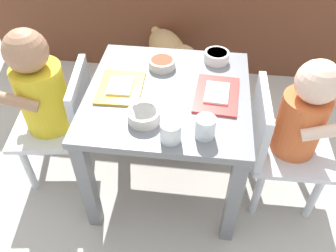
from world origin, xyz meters
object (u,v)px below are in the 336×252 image
at_px(cereal_bowl_right_side, 144,115).
at_px(water_cup_left, 171,133).
at_px(food_tray_left, 120,87).
at_px(dog, 171,53).
at_px(cereal_bowl_left_side, 162,63).
at_px(food_tray_right, 217,94).
at_px(water_cup_right, 205,128).
at_px(veggie_bowl_near, 217,56).
at_px(dining_table, 168,110).
at_px(seated_child_left, 45,95).
at_px(seated_child_right, 297,122).

bearing_deg(cereal_bowl_right_side, water_cup_left, -38.45).
bearing_deg(food_tray_left, water_cup_left, -48.10).
distance_m(dog, food_tray_left, 0.68).
bearing_deg(dog, cereal_bowl_left_side, -87.21).
relative_size(food_tray_left, food_tray_right, 0.91).
bearing_deg(water_cup_right, veggie_bowl_near, 86.30).
relative_size(water_cup_left, veggie_bowl_near, 0.69).
height_order(cereal_bowl_left_side, veggie_bowl_near, veggie_bowl_near).
height_order(dining_table, veggie_bowl_near, veggie_bowl_near).
distance_m(dog, cereal_bowl_right_side, 0.82).
xyz_separation_m(cereal_bowl_left_side, cereal_bowl_right_side, (-0.02, -0.29, 0.00)).
bearing_deg(cereal_bowl_left_side, food_tray_right, -35.62).
distance_m(food_tray_left, water_cup_left, 0.29).
distance_m(dining_table, food_tray_left, 0.18).
bearing_deg(cereal_bowl_left_side, veggie_bowl_near, 17.70).
bearing_deg(seated_child_left, dining_table, 1.20).
height_order(food_tray_right, water_cup_left, water_cup_left).
xyz_separation_m(water_cup_left, cereal_bowl_left_side, (-0.07, 0.36, -0.01)).
distance_m(water_cup_right, veggie_bowl_near, 0.39).
bearing_deg(cereal_bowl_right_side, water_cup_right, -12.97).
height_order(water_cup_left, cereal_bowl_right_side, water_cup_left).
height_order(cereal_bowl_left_side, cereal_bowl_right_side, cereal_bowl_right_side).
height_order(seated_child_left, cereal_bowl_right_side, seated_child_left).
xyz_separation_m(seated_child_right, water_cup_left, (-0.39, -0.19, 0.09)).
bearing_deg(cereal_bowl_left_side, cereal_bowl_right_side, -93.14).
bearing_deg(water_cup_left, seated_child_left, 155.97).
relative_size(dog, food_tray_left, 2.10).
height_order(dining_table, food_tray_right, food_tray_right).
bearing_deg(water_cup_right, food_tray_right, 80.58).
distance_m(seated_child_left, dog, 0.76).
xyz_separation_m(seated_child_left, food_tray_left, (0.27, 0.01, 0.05)).
bearing_deg(cereal_bowl_left_side, dog, 92.79).
xyz_separation_m(food_tray_right, veggie_bowl_near, (-0.01, 0.20, 0.01)).
bearing_deg(food_tray_right, seated_child_left, -179.13).
xyz_separation_m(seated_child_left, cereal_bowl_left_side, (0.39, 0.15, 0.06)).
xyz_separation_m(food_tray_right, water_cup_right, (-0.03, -0.19, 0.02)).
height_order(seated_child_left, water_cup_right, seated_child_left).
bearing_deg(water_cup_left, food_tray_right, 59.77).
xyz_separation_m(seated_child_right, food_tray_left, (-0.59, 0.02, 0.07)).
xyz_separation_m(food_tray_left, food_tray_right, (0.32, -0.00, 0.00)).
bearing_deg(food_tray_right, cereal_bowl_right_side, -145.89).
height_order(food_tray_left, veggie_bowl_near, veggie_bowl_near).
height_order(seated_child_left, veggie_bowl_near, seated_child_left).
bearing_deg(seated_child_right, cereal_bowl_left_side, 160.40).
distance_m(seated_child_left, veggie_bowl_near, 0.63).
distance_m(dining_table, cereal_bowl_left_side, 0.18).
bearing_deg(seated_child_right, water_cup_left, -154.01).
distance_m(dog, water_cup_left, 0.89).
height_order(dining_table, cereal_bowl_left_side, cereal_bowl_left_side).
height_order(seated_child_right, dog, seated_child_right).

